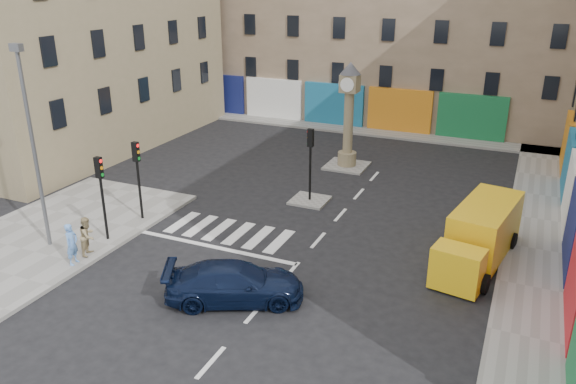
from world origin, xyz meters
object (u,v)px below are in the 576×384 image
Objects in this scene: traffic_light_left_far at (137,168)px; pedestrian_blue at (72,244)px; traffic_light_left_near at (101,185)px; navy_sedan at (235,283)px; traffic_light_island at (310,153)px; lamp_post at (32,138)px; pedestrian_tan at (88,236)px; clock_pillar at (349,109)px; yellow_van at (480,235)px.

traffic_light_left_far is 4.97m from pedestrian_blue.
traffic_light_left_near is 0.76× the size of navy_sedan.
lamp_post reaches higher than traffic_light_island.
traffic_light_left_near reaches higher than pedestrian_tan.
navy_sedan is at bearing -2.93° from lamp_post.
traffic_light_left_near reaches higher than traffic_light_island.
pedestrian_tan is at bearing -7.74° from pedestrian_blue.
traffic_light_island is (6.30, 5.40, -0.03)m from traffic_light_left_far.
clock_pillar is 3.58× the size of pedestrian_blue.
clock_pillar is 3.73× the size of pedestrian_tan.
traffic_light_left_far is at bearing -161.18° from yellow_van.
navy_sedan is (9.20, -0.47, -4.09)m from lamp_post.
traffic_light_left_near is at bearing 36.38° from lamp_post.
pedestrian_blue is at bearing -120.73° from traffic_light_island.
traffic_light_left_far is 0.61× the size of clock_pillar.
traffic_light_left_far is 8.30m from traffic_light_island.
clock_pillar reaches higher than traffic_light_left_near.
traffic_light_island is at bearing 48.29° from lamp_post.
traffic_light_island is 12.52m from lamp_post.
clock_pillar is 1.25× the size of navy_sedan.
traffic_light_left_near is 15.19m from clock_pillar.
traffic_light_left_near is at bearing -0.29° from pedestrian_blue.
pedestrian_blue is at bearing -144.31° from yellow_van.
traffic_light_island is at bearing -90.00° from clock_pillar.
pedestrian_tan is at bearing -85.51° from traffic_light_left_far.
pedestrian_blue is at bearing 67.51° from navy_sedan.
yellow_van is 3.78× the size of pedestrian_blue.
traffic_light_island is at bearing 40.60° from traffic_light_left_far.
traffic_light_island is 0.57× the size of yellow_van.
navy_sedan is 0.76× the size of yellow_van.
traffic_light_left_near is at bearing -128.93° from traffic_light_island.
lamp_post is at bearing -118.35° from clock_pillar.
traffic_light_left_near is 0.45× the size of lamp_post.
pedestrian_blue is (-14.54, -7.02, -0.12)m from yellow_van.
lamp_post is 4.41m from pedestrian_tan.
traffic_light_left_near and traffic_light_left_far have the same top height.
clock_pillar reaches higher than yellow_van.
clock_pillar is at bearing 61.65° from lamp_post.
traffic_light_left_far is 2.17× the size of pedestrian_blue.
lamp_post is at bearing 60.14° from pedestrian_blue.
pedestrian_tan is (0.30, -3.82, -1.65)m from traffic_light_left_far.
traffic_light_left_near is 10.03m from traffic_light_island.
clock_pillar is at bearing 65.45° from traffic_light_left_near.
lamp_post is (-1.90, -3.80, 2.17)m from traffic_light_left_far.
lamp_post is at bearing -143.62° from traffic_light_left_near.
traffic_light_left_far is at bearing -118.94° from clock_pillar.
traffic_light_left_far reaches higher than pedestrian_blue.
clock_pillar reaches higher than pedestrian_tan.
lamp_post is 17.31m from clock_pillar.
traffic_light_left_far is at bearing 33.73° from navy_sedan.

